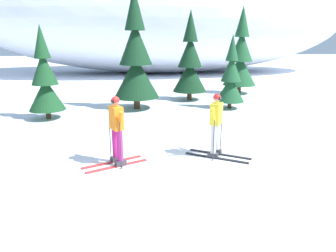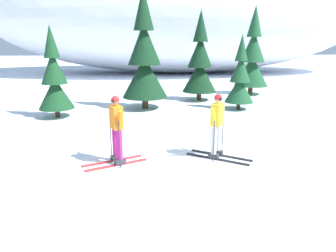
{
  "view_description": "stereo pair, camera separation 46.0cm",
  "coord_description": "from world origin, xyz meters",
  "px_view_note": "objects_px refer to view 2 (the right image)",
  "views": [
    {
      "loc": [
        -0.27,
        -7.3,
        3.12
      ],
      "look_at": [
        0.71,
        0.45,
        0.95
      ],
      "focal_mm": 33.07,
      "sensor_mm": 36.0,
      "label": 1
    },
    {
      "loc": [
        0.19,
        -7.34,
        3.12
      ],
      "look_at": [
        0.71,
        0.45,
        0.95
      ],
      "focal_mm": 33.07,
      "sensor_mm": 36.0,
      "label": 2
    }
  ],
  "objects_px": {
    "pine_tree_center": "(200,63)",
    "pine_tree_far_left": "(54,80)",
    "pine_tree_far_right": "(253,58)",
    "skier_orange_jacket": "(116,129)",
    "pine_tree_center_left": "(144,60)",
    "pine_tree_center_right": "(240,79)",
    "skier_yellow_jacket": "(217,125)"
  },
  "relations": [
    {
      "from": "skier_yellow_jacket",
      "to": "pine_tree_center",
      "type": "height_order",
      "value": "pine_tree_center"
    },
    {
      "from": "pine_tree_center_left",
      "to": "pine_tree_center_right",
      "type": "bearing_deg",
      "value": -6.68
    },
    {
      "from": "pine_tree_center_left",
      "to": "pine_tree_center",
      "type": "xyz_separation_m",
      "value": [
        2.88,
        1.89,
        -0.32
      ]
    },
    {
      "from": "skier_orange_jacket",
      "to": "pine_tree_center_right",
      "type": "xyz_separation_m",
      "value": [
        5.04,
        6.25,
        0.48
      ]
    },
    {
      "from": "pine_tree_far_left",
      "to": "pine_tree_center_left",
      "type": "xyz_separation_m",
      "value": [
        3.67,
        1.51,
        0.7
      ]
    },
    {
      "from": "pine_tree_far_left",
      "to": "pine_tree_center_right",
      "type": "xyz_separation_m",
      "value": [
        8.02,
        1.0,
        -0.14
      ]
    },
    {
      "from": "pine_tree_far_left",
      "to": "pine_tree_center_right",
      "type": "relative_size",
      "value": 1.1
    },
    {
      "from": "pine_tree_far_left",
      "to": "pine_tree_far_right",
      "type": "bearing_deg",
      "value": 27.22
    },
    {
      "from": "skier_yellow_jacket",
      "to": "pine_tree_center",
      "type": "relative_size",
      "value": 0.38
    },
    {
      "from": "pine_tree_center_left",
      "to": "pine_tree_center_right",
      "type": "distance_m",
      "value": 4.46
    },
    {
      "from": "pine_tree_far_right",
      "to": "pine_tree_center_left",
      "type": "bearing_deg",
      "value": -150.08
    },
    {
      "from": "pine_tree_center",
      "to": "pine_tree_far_left",
      "type": "bearing_deg",
      "value": -152.61
    },
    {
      "from": "pine_tree_center_right",
      "to": "pine_tree_far_right",
      "type": "distance_m",
      "value": 4.59
    },
    {
      "from": "pine_tree_far_left",
      "to": "pine_tree_far_right",
      "type": "xyz_separation_m",
      "value": [
        9.93,
        5.11,
        0.55
      ]
    },
    {
      "from": "pine_tree_center",
      "to": "pine_tree_center_right",
      "type": "xyz_separation_m",
      "value": [
        1.46,
        -2.4,
        -0.52
      ]
    },
    {
      "from": "pine_tree_center_left",
      "to": "pine_tree_center_right",
      "type": "relative_size",
      "value": 1.59
    },
    {
      "from": "pine_tree_center_left",
      "to": "skier_yellow_jacket",
      "type": "bearing_deg",
      "value": -73.21
    },
    {
      "from": "skier_yellow_jacket",
      "to": "pine_tree_far_left",
      "type": "relative_size",
      "value": 0.47
    },
    {
      "from": "skier_orange_jacket",
      "to": "pine_tree_far_right",
      "type": "distance_m",
      "value": 12.54
    },
    {
      "from": "skier_orange_jacket",
      "to": "pine_tree_center_right",
      "type": "relative_size",
      "value": 0.53
    },
    {
      "from": "skier_orange_jacket",
      "to": "pine_tree_center_right",
      "type": "height_order",
      "value": "pine_tree_center_right"
    },
    {
      "from": "pine_tree_far_left",
      "to": "pine_tree_center",
      "type": "xyz_separation_m",
      "value": [
        6.55,
        3.39,
        0.38
      ]
    },
    {
      "from": "pine_tree_far_right",
      "to": "skier_orange_jacket",
      "type": "bearing_deg",
      "value": -123.89
    },
    {
      "from": "pine_tree_center_right",
      "to": "pine_tree_far_right",
      "type": "xyz_separation_m",
      "value": [
        1.92,
        4.11,
        0.69
      ]
    },
    {
      "from": "pine_tree_far_left",
      "to": "pine_tree_center",
      "type": "distance_m",
      "value": 7.39
    },
    {
      "from": "pine_tree_center_left",
      "to": "pine_tree_center",
      "type": "height_order",
      "value": "pine_tree_center_left"
    },
    {
      "from": "pine_tree_far_left",
      "to": "pine_tree_far_right",
      "type": "relative_size",
      "value": 0.74
    },
    {
      "from": "pine_tree_far_left",
      "to": "pine_tree_center_right",
      "type": "height_order",
      "value": "pine_tree_far_left"
    },
    {
      "from": "skier_yellow_jacket",
      "to": "pine_tree_center_left",
      "type": "distance_m",
      "value": 6.95
    },
    {
      "from": "skier_orange_jacket",
      "to": "pine_tree_center_right",
      "type": "distance_m",
      "value": 8.05
    },
    {
      "from": "pine_tree_far_left",
      "to": "pine_tree_center_left",
      "type": "bearing_deg",
      "value": 22.31
    },
    {
      "from": "skier_orange_jacket",
      "to": "pine_tree_center",
      "type": "bearing_deg",
      "value": 67.52
    }
  ]
}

